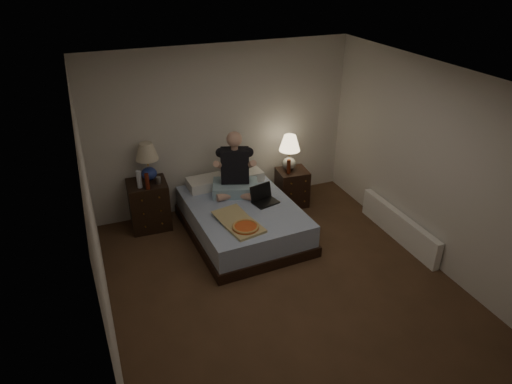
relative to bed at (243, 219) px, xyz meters
name	(u,v)px	position (x,y,z in m)	size (l,w,h in m)	color
floor	(283,286)	(0.06, -1.27, -0.23)	(4.00, 4.50, 0.00)	brown
ceiling	(291,82)	(0.06, -1.27, 2.27)	(4.00, 4.50, 0.00)	white
wall_back	(223,129)	(0.06, 0.98, 1.02)	(4.00, 2.50, 0.00)	silver
wall_front	(425,341)	(0.06, -3.52, 1.02)	(4.00, 2.50, 0.00)	silver
wall_left	(96,233)	(-1.94, -1.27, 1.02)	(4.50, 2.50, 0.00)	silver
wall_right	(433,167)	(2.06, -1.27, 1.02)	(4.50, 2.50, 0.00)	silver
bed	(243,219)	(0.00, 0.00, 0.00)	(1.40, 1.87, 0.47)	#5674AC
nightstand_left	(149,205)	(-1.19, 0.69, 0.12)	(0.55, 0.49, 0.71)	black
nightstand_right	(292,187)	(1.03, 0.52, 0.06)	(0.45, 0.41, 0.59)	black
lamp_left	(148,162)	(-1.12, 0.78, 0.76)	(0.32, 0.32, 0.56)	navy
lamp_right	(289,153)	(0.99, 0.59, 0.64)	(0.32, 0.32, 0.56)	gray
water_bottle	(139,179)	(-1.29, 0.58, 0.61)	(0.07, 0.07, 0.25)	silver
soda_can	(159,180)	(-1.03, 0.61, 0.53)	(0.07, 0.07, 0.10)	#ABABA6
beer_bottle_left	(147,181)	(-1.20, 0.50, 0.60)	(0.06, 0.06, 0.23)	#58190C
beer_bottle_right	(289,166)	(0.93, 0.46, 0.47)	(0.06, 0.06, 0.23)	#571D0C
person	(235,164)	(0.04, 0.38, 0.70)	(0.66, 0.52, 0.93)	black
laptop	(266,196)	(0.33, -0.06, 0.35)	(0.34, 0.28, 0.24)	black
pizza_box	(246,227)	(-0.18, -0.61, 0.27)	(0.40, 0.76, 0.08)	tan
radiator	(399,226)	(1.99, -0.93, -0.03)	(0.10, 1.60, 0.40)	white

